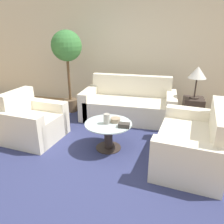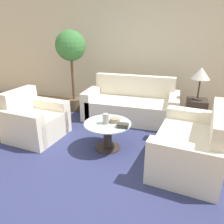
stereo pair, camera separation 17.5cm
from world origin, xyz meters
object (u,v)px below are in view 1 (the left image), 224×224
at_px(potted_plant, 67,52).
at_px(vase, 107,119).
at_px(bowl, 115,120).
at_px(table_lamp, 198,73).
at_px(sofa_main, 129,105).
at_px(book_stack, 124,125).
at_px(armchair, 32,123).
at_px(loveseat, 194,144).
at_px(coffee_table, 108,132).

distance_m(potted_plant, vase, 2.16).
bearing_deg(bowl, table_lamp, 42.76).
xyz_separation_m(sofa_main, book_stack, (0.17, -1.50, 0.20)).
height_order(armchair, loveseat, loveseat).
xyz_separation_m(potted_plant, bowl, (1.42, -1.42, -0.89)).
height_order(vase, bowl, vase).
xyz_separation_m(vase, bowl, (0.12, 0.09, -0.05)).
relative_size(armchair, coffee_table, 1.33).
xyz_separation_m(armchair, bowl, (1.50, 0.03, 0.20)).
relative_size(coffee_table, table_lamp, 1.23).
bearing_deg(vase, table_lamp, 42.28).
distance_m(loveseat, book_stack, 1.06).
distance_m(sofa_main, book_stack, 1.53).
relative_size(potted_plant, book_stack, 10.70).
bearing_deg(book_stack, table_lamp, 48.71).
distance_m(loveseat, table_lamp, 1.56).
distance_m(loveseat, bowl, 1.23).
distance_m(table_lamp, book_stack, 1.87).
bearing_deg(table_lamp, bowl, -137.24).
height_order(sofa_main, table_lamp, table_lamp).
bearing_deg(sofa_main, vase, -94.91).
xyz_separation_m(vase, book_stack, (0.29, -0.07, -0.05)).
relative_size(loveseat, potted_plant, 0.85).
relative_size(loveseat, book_stack, 9.12).
relative_size(coffee_table, vase, 4.64).
relative_size(loveseat, coffee_table, 2.07).
xyz_separation_m(armchair, potted_plant, (0.09, 1.46, 1.09)).
bearing_deg(coffee_table, vase, -131.85).
xyz_separation_m(potted_plant, book_stack, (1.58, -1.58, -0.89)).
distance_m(armchair, potted_plant, 1.82).
xyz_separation_m(table_lamp, vase, (-1.43, -1.30, -0.53)).
bearing_deg(armchair, book_stack, -87.80).
relative_size(vase, book_stack, 0.95).
bearing_deg(coffee_table, sofa_main, 85.88).
relative_size(coffee_table, bowl, 4.69).
relative_size(armchair, bowl, 6.23).
xyz_separation_m(loveseat, book_stack, (-1.04, -0.02, 0.20)).
bearing_deg(sofa_main, book_stack, -83.62).
height_order(coffee_table, table_lamp, table_lamp).
bearing_deg(coffee_table, table_lamp, 42.18).
relative_size(bowl, book_stack, 0.94).
bearing_deg(sofa_main, potted_plant, 176.78).
xyz_separation_m(coffee_table, vase, (-0.02, -0.02, 0.24)).
xyz_separation_m(table_lamp, potted_plant, (-2.72, 0.22, 0.30)).
xyz_separation_m(coffee_table, table_lamp, (1.40, 1.27, 0.78)).
relative_size(sofa_main, loveseat, 1.25).
relative_size(loveseat, table_lamp, 2.54).
relative_size(armchair, book_stack, 5.84).
height_order(loveseat, coffee_table, loveseat).
height_order(loveseat, potted_plant, potted_plant).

